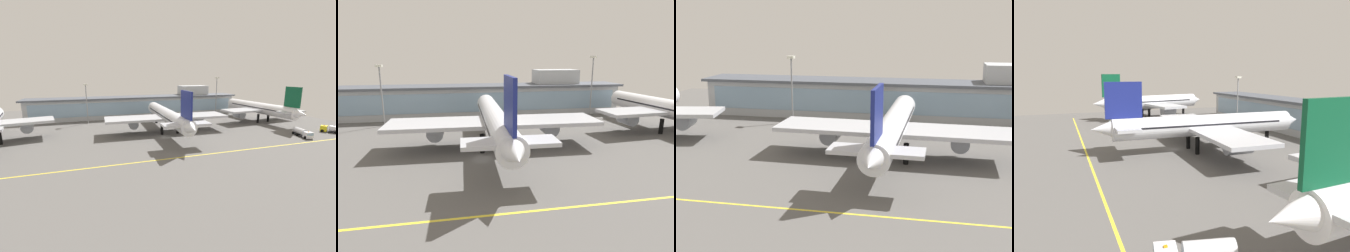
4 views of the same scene
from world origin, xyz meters
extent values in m
plane|color=#5B5956|center=(0.00, 0.00, 0.00)|extent=(180.00, 180.00, 0.00)
cube|color=yellow|center=(0.00, -22.00, 0.01)|extent=(144.00, 0.50, 0.01)
cube|color=#ADB2B7|center=(0.00, 47.28, 5.14)|extent=(111.71, 12.00, 10.28)
cube|color=#84A3BC|center=(0.00, 41.23, 5.65)|extent=(107.24, 0.20, 6.58)
cube|color=#4C515B|center=(0.00, 47.28, 10.68)|extent=(114.71, 14.00, 0.80)
cylinder|color=#999EA8|center=(-48.01, 14.79, 4.25)|extent=(5.06, 6.22, 4.08)
cylinder|color=black|center=(0.30, 4.01, 2.16)|extent=(1.10, 1.10, 4.31)
cylinder|color=black|center=(6.76, 3.81, 2.16)|extent=(1.10, 1.10, 4.31)
cylinder|color=black|center=(4.21, 26.25, 2.16)|extent=(1.10, 1.10, 4.31)
cylinder|color=silver|center=(3.65, 7.80, 6.74)|extent=(6.88, 48.74, 5.39)
cone|color=silver|center=(4.44, 33.70, 6.74)|extent=(5.27, 5.01, 5.12)
cone|color=silver|center=(2.85, -18.38, 7.14)|extent=(4.76, 6.07, 4.58)
cube|color=#84A3BC|center=(4.33, 30.14, 7.68)|extent=(4.16, 3.89, 1.62)
cube|color=black|center=(3.65, 7.80, 7.14)|extent=(6.69, 40.97, 0.43)
cube|color=#B7BAC1|center=(3.65, 7.80, 6.06)|extent=(49.31, 13.16, 0.86)
cylinder|color=#999EA8|center=(-10.01, 9.96, 3.93)|extent=(3.96, 6.43, 3.77)
cylinder|color=#999EA8|center=(17.41, 9.12, 3.93)|extent=(3.96, 6.43, 3.77)
cube|color=navy|center=(2.99, -13.58, 13.74)|extent=(0.91, 8.76, 8.62)
cube|color=#B7BAC1|center=(2.99, -13.58, 7.55)|extent=(15.83, 5.82, 0.69)
cylinder|color=gray|center=(-27.17, 35.37, 9.03)|extent=(0.44, 0.44, 18.05)
cube|color=silver|center=(-27.17, 35.37, 18.40)|extent=(1.80, 1.80, 0.70)
camera|label=1|loc=(-24.97, -79.74, 23.08)|focal=24.74mm
camera|label=2|loc=(-5.53, -55.84, 20.75)|focal=30.05mm
camera|label=3|loc=(11.75, -82.85, 28.04)|focal=47.89mm
camera|label=4|loc=(77.99, -27.94, 20.17)|focal=34.31mm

